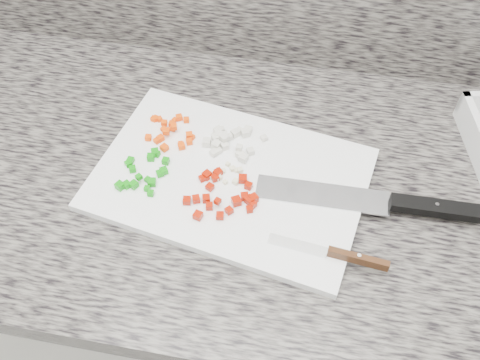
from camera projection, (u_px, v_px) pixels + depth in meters
name	position (u px, v px, depth m)	size (l,w,h in m)	color
cabinet	(233.00, 295.00, 1.27)	(3.92, 0.62, 0.86)	beige
countertop	(230.00, 179.00, 0.91)	(3.96, 0.64, 0.04)	#625F57
cutting_board	(230.00, 179.00, 0.87)	(0.43, 0.29, 0.01)	white
carrot_pile	(171.00, 132.00, 0.92)	(0.09, 0.09, 0.02)	#F54805
onion_pile	(228.00, 140.00, 0.91)	(0.11, 0.08, 0.02)	silver
green_pepper_pile	(144.00, 173.00, 0.87)	(0.08, 0.09, 0.02)	#0E8D0C
red_pepper_pile	(224.00, 194.00, 0.84)	(0.12, 0.11, 0.02)	#A11402
garlic_pile	(228.00, 174.00, 0.87)	(0.05, 0.05, 0.01)	beige
chef_knife	(396.00, 203.00, 0.83)	(0.35, 0.05, 0.02)	silver
paring_knife	(342.00, 255.00, 0.77)	(0.18, 0.03, 0.02)	silver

